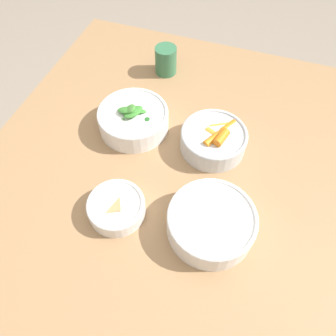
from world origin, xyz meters
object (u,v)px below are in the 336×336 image
object	(u,v)px
bowl_beans_hotdog	(211,223)
bowl_greens	(133,119)
cup	(166,60)
bowl_carrots	(214,139)
bowl_cookies	(116,207)

from	to	relation	value
bowl_beans_hotdog	bowl_greens	bearing A→B (deg)	-129.37
bowl_greens	cup	size ratio (longest dim) A/B	2.21
bowl_carrots	bowl_greens	bearing A→B (deg)	-89.19
bowl_greens	bowl_beans_hotdog	distance (m)	0.36
cup	bowl_carrots	bearing A→B (deg)	41.26
bowl_cookies	cup	bearing A→B (deg)	-173.50
bowl_beans_hotdog	bowl_cookies	xyz separation A→B (m)	(0.03, -0.22, -0.01)
cup	bowl_cookies	bearing A→B (deg)	6.50
cup	bowl_beans_hotdog	bearing A→B (deg)	29.61
bowl_greens	cup	world-z (taller)	bowl_greens
bowl_carrots	cup	xyz separation A→B (m)	(-0.25, -0.22, 0.01)
bowl_cookies	cup	world-z (taller)	cup
bowl_beans_hotdog	bowl_cookies	world-z (taller)	bowl_beans_hotdog
bowl_beans_hotdog	bowl_cookies	size ratio (longest dim) A/B	1.47
bowl_beans_hotdog	cup	world-z (taller)	cup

